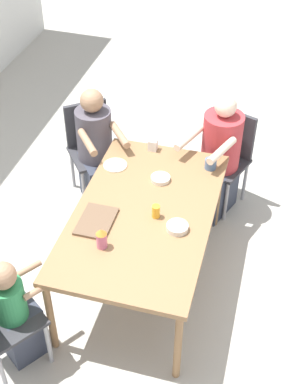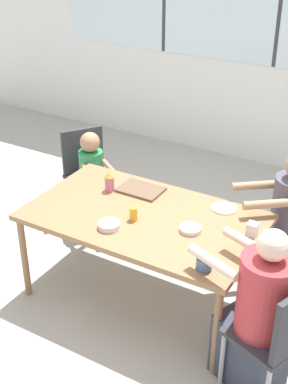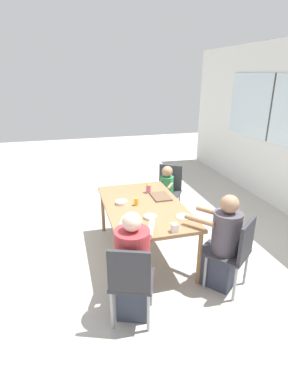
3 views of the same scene
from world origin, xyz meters
name	(u,v)px [view 3 (image 3 of 3)]	position (x,y,z in m)	size (l,w,h in m)	color
ground_plane	(144,253)	(0.00, 0.00, 0.00)	(16.00, 16.00, 0.00)	#B2ADA3
dining_table	(144,209)	(0.00, 0.00, 0.65)	(1.63, 0.97, 0.71)	olive
chair_for_woman_green_shirt	(131,279)	(1.14, -0.44, 0.52)	(0.52, 0.52, 0.87)	#333338
chair_for_man_blue_shirt	(237,249)	(0.96, 0.76, 0.52)	(0.56, 0.56, 0.87)	#333338
chair_for_toddler	(169,187)	(-1.01, 0.70, 0.52)	(0.56, 0.56, 0.87)	#333338
person_woman_green_shirt	(133,269)	(0.99, -0.38, 0.50)	(0.67, 0.52, 1.12)	#333847
person_man_blue_shirt	(222,246)	(0.83, 0.66, 0.50)	(0.62, 0.58, 1.11)	#333847
person_toddler	(166,196)	(-0.88, 0.61, 0.43)	(0.43, 0.39, 0.91)	#333847
food_tray_dark	(161,197)	(-0.20, 0.29, 0.72)	(0.33, 0.23, 0.02)	brown
coffee_mug	(126,229)	(0.62, -0.36, 0.75)	(0.10, 0.09, 0.08)	slate
sippy_cup	(148,187)	(-0.40, 0.17, 0.79)	(0.07, 0.07, 0.15)	#CC668C
juice_glass	(136,202)	(-0.03, -0.09, 0.76)	(0.06, 0.06, 0.10)	gold
milk_carton_small	(175,228)	(0.74, 0.13, 0.75)	(0.07, 0.07, 0.09)	silver
bowl_white_shallow	(150,217)	(0.37, -0.03, 0.72)	(0.15, 0.15, 0.03)	silver
bowl_cereal	(121,202)	(-0.12, -0.27, 0.73)	(0.15, 0.15, 0.04)	silver
plate_tortillas	(184,217)	(0.45, 0.36, 0.71)	(0.19, 0.19, 0.01)	beige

